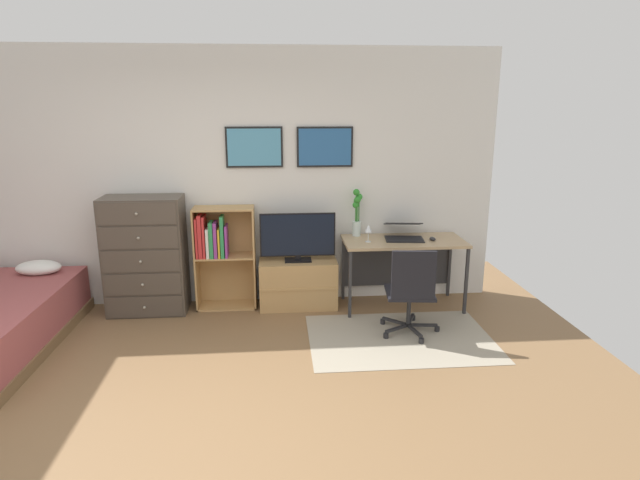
% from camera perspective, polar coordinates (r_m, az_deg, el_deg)
% --- Properties ---
extents(ground_plane, '(7.20, 7.20, 0.00)m').
position_cam_1_polar(ground_plane, '(3.94, -14.93, -18.87)').
color(ground_plane, brown).
extents(wall_back_with_posters, '(6.12, 0.09, 2.70)m').
position_cam_1_polar(wall_back_with_posters, '(5.76, -11.64, 6.42)').
color(wall_back_with_posters, silver).
rests_on(wall_back_with_posters, ground_plane).
extents(area_rug, '(1.70, 1.20, 0.01)m').
position_cam_1_polar(area_rug, '(5.11, 8.56, -10.32)').
color(area_rug, '#9E937F').
rests_on(area_rug, ground_plane).
extents(dresser, '(0.80, 0.46, 1.22)m').
position_cam_1_polar(dresser, '(5.76, -18.17, -1.58)').
color(dresser, '#4C4238').
rests_on(dresser, ground_plane).
extents(bookshelf, '(0.63, 0.30, 1.09)m').
position_cam_1_polar(bookshelf, '(5.69, -10.70, -1.00)').
color(bookshelf, tan).
rests_on(bookshelf, ground_plane).
extents(tv_stand, '(0.82, 0.41, 0.51)m').
position_cam_1_polar(tv_stand, '(5.73, -2.35, -4.65)').
color(tv_stand, tan).
rests_on(tv_stand, ground_plane).
extents(television, '(0.79, 0.16, 0.52)m').
position_cam_1_polar(television, '(5.56, -2.40, 0.27)').
color(television, black).
rests_on(television, tv_stand).
extents(desk, '(1.26, 0.60, 0.74)m').
position_cam_1_polar(desk, '(5.76, 8.73, -1.07)').
color(desk, tan).
rests_on(desk, ground_plane).
extents(office_chair, '(0.57, 0.58, 0.86)m').
position_cam_1_polar(office_chair, '(5.02, 9.73, -5.26)').
color(office_chair, '#232326').
rests_on(office_chair, ground_plane).
extents(laptop, '(0.44, 0.47, 0.17)m').
position_cam_1_polar(laptop, '(5.71, 8.95, 0.87)').
color(laptop, black).
rests_on(laptop, desk).
extents(computer_mouse, '(0.06, 0.10, 0.03)m').
position_cam_1_polar(computer_mouse, '(5.68, 11.96, 0.13)').
color(computer_mouse, '#262628').
rests_on(computer_mouse, desk).
extents(bamboo_vase, '(0.11, 0.10, 0.51)m').
position_cam_1_polar(bamboo_vase, '(5.71, 3.98, 3.01)').
color(bamboo_vase, silver).
rests_on(bamboo_vase, desk).
extents(wine_glass, '(0.07, 0.07, 0.18)m').
position_cam_1_polar(wine_glass, '(5.49, 5.20, 1.16)').
color(wine_glass, silver).
rests_on(wine_glass, desk).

